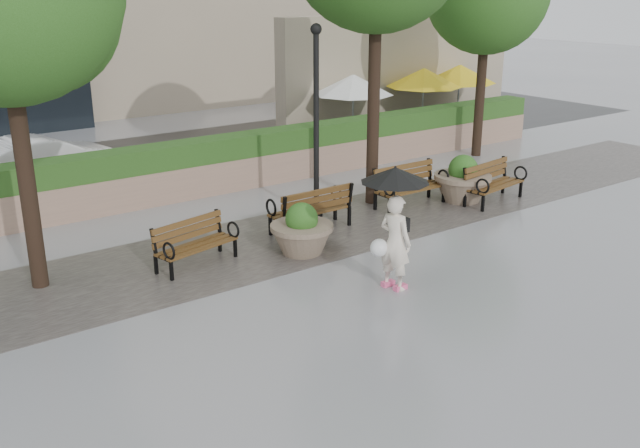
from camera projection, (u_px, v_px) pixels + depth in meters
ground at (382, 286)px, 12.33m from camera, size 100.00×100.00×0.00m
cobble_strip at (286, 238)px, 14.62m from camera, size 28.00×3.20×0.01m
hedge_wall at (195, 168)px, 17.46m from camera, size 24.00×0.80×1.35m
cafe_wall at (401, 74)px, 24.65m from camera, size 10.00×0.60×4.00m
cafe_hedge at (434, 129)px, 23.18m from camera, size 8.00×0.50×0.90m
asphalt_street at (133, 163)px, 20.72m from camera, size 40.00×7.00×0.00m
bench_1 at (196, 253)px, 13.15m from camera, size 1.68×0.96×0.85m
bench_2 at (311, 218)px, 14.99m from camera, size 1.80×0.72×0.96m
bench_3 at (410, 194)px, 16.65m from camera, size 1.81×0.73×0.96m
bench_4 at (493, 191)px, 16.95m from camera, size 1.82×0.94×0.93m
planter_left at (302, 234)px, 13.70m from camera, size 1.21×1.21×1.02m
planter_right at (462, 183)px, 16.99m from camera, size 1.35×1.35×1.14m
lamppost at (316, 135)px, 15.39m from camera, size 0.28×0.28×4.19m
patio_umb_white at (353, 85)px, 21.95m from camera, size 2.50×2.50×2.30m
patio_umb_yellow_a at (424, 78)px, 23.56m from camera, size 2.50×2.50×2.30m
patio_umb_yellow_b at (460, 74)px, 24.55m from camera, size 2.50×2.50×2.30m
car_right at (42, 162)px, 18.13m from camera, size 4.21×2.10×1.33m
pedestrian at (395, 216)px, 11.87m from camera, size 1.15×1.15×2.11m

